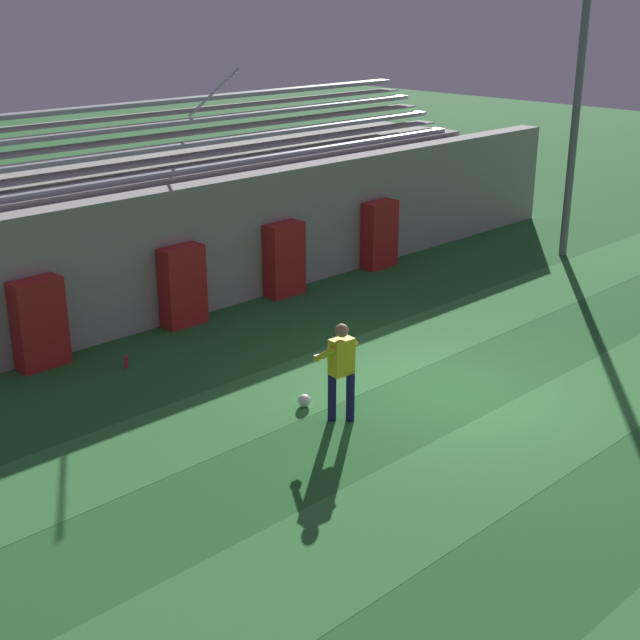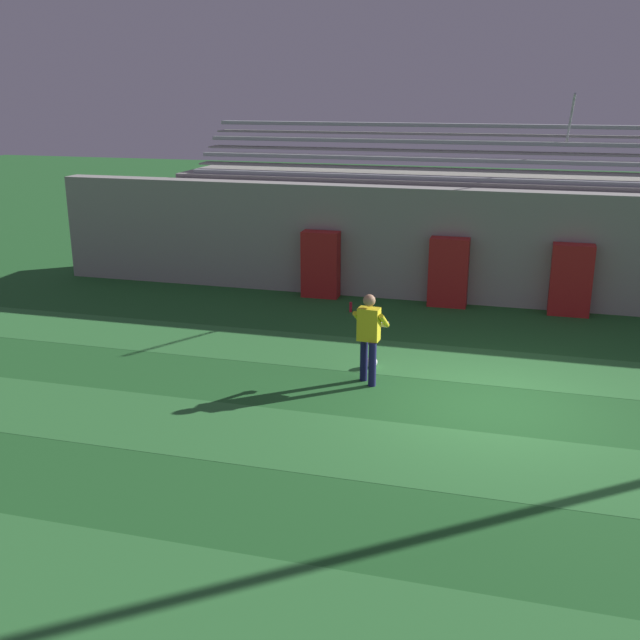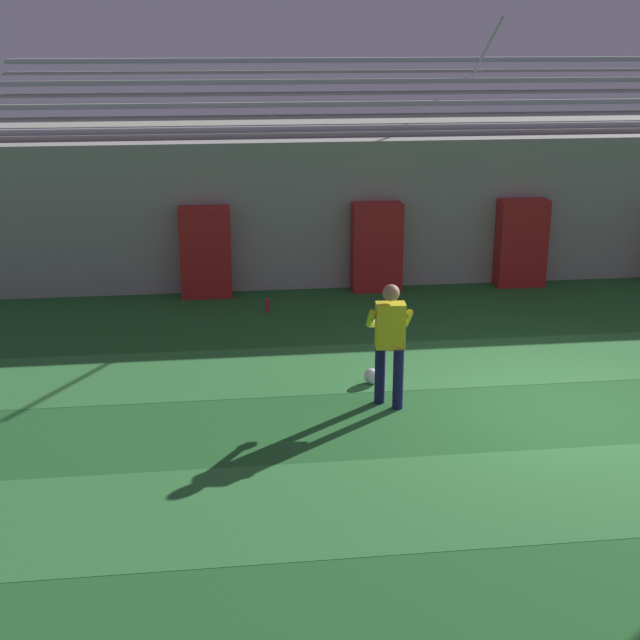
{
  "view_description": "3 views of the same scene",
  "coord_description": "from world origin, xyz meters",
  "px_view_note": "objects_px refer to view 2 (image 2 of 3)",
  "views": [
    {
      "loc": [
        -11.63,
        -8.64,
        6.51
      ],
      "look_at": [
        -2.36,
        0.89,
        1.66
      ],
      "focal_mm": 50.0,
      "sensor_mm": 36.0,
      "label": 1
    },
    {
      "loc": [
        0.24,
        -11.93,
        5.14
      ],
      "look_at": [
        -3.33,
        1.1,
        0.93
      ],
      "focal_mm": 42.0,
      "sensor_mm": 36.0,
      "label": 2
    },
    {
      "loc": [
        -4.53,
        -10.24,
        4.76
      ],
      "look_at": [
        -3.11,
        1.05,
        1.05
      ],
      "focal_mm": 50.0,
      "sensor_mm": 36.0,
      "label": 3
    }
  ],
  "objects_px": {
    "padding_pillar_gate_left": "(448,272)",
    "water_bottle": "(351,307)",
    "soccer_ball": "(372,362)",
    "padding_pillar_far_left": "(321,264)",
    "goalkeeper": "(369,333)",
    "padding_pillar_gate_right": "(571,280)"
  },
  "relations": [
    {
      "from": "padding_pillar_far_left",
      "to": "water_bottle",
      "type": "relative_size",
      "value": 7.04
    },
    {
      "from": "soccer_ball",
      "to": "padding_pillar_far_left",
      "type": "bearing_deg",
      "value": 116.12
    },
    {
      "from": "padding_pillar_gate_left",
      "to": "goalkeeper",
      "type": "xyz_separation_m",
      "value": [
        -0.84,
        -5.43,
        0.11
      ]
    },
    {
      "from": "padding_pillar_far_left",
      "to": "goalkeeper",
      "type": "height_order",
      "value": "padding_pillar_far_left"
    },
    {
      "from": "soccer_ball",
      "to": "water_bottle",
      "type": "distance_m",
      "value": 3.73
    },
    {
      "from": "goalkeeper",
      "to": "soccer_ball",
      "type": "height_order",
      "value": "goalkeeper"
    },
    {
      "from": "padding_pillar_gate_left",
      "to": "soccer_ball",
      "type": "xyz_separation_m",
      "value": [
        -0.93,
        -4.67,
        -0.73
      ]
    },
    {
      "from": "padding_pillar_gate_right",
      "to": "goalkeeper",
      "type": "relative_size",
      "value": 1.01
    },
    {
      "from": "padding_pillar_gate_right",
      "to": "padding_pillar_far_left",
      "type": "distance_m",
      "value": 6.06
    },
    {
      "from": "padding_pillar_far_left",
      "to": "goalkeeper",
      "type": "distance_m",
      "value": 5.93
    },
    {
      "from": "padding_pillar_gate_left",
      "to": "padding_pillar_far_left",
      "type": "height_order",
      "value": "same"
    },
    {
      "from": "padding_pillar_gate_left",
      "to": "water_bottle",
      "type": "bearing_deg",
      "value": -152.09
    },
    {
      "from": "padding_pillar_gate_left",
      "to": "padding_pillar_far_left",
      "type": "xyz_separation_m",
      "value": [
        -3.22,
        0.0,
        0.0
      ]
    },
    {
      "from": "goalkeeper",
      "to": "soccer_ball",
      "type": "relative_size",
      "value": 7.59
    },
    {
      "from": "soccer_ball",
      "to": "padding_pillar_gate_left",
      "type": "bearing_deg",
      "value": 78.71
    },
    {
      "from": "soccer_ball",
      "to": "water_bottle",
      "type": "relative_size",
      "value": 0.92
    },
    {
      "from": "padding_pillar_gate_left",
      "to": "soccer_ball",
      "type": "relative_size",
      "value": 7.68
    },
    {
      "from": "padding_pillar_gate_left",
      "to": "water_bottle",
      "type": "height_order",
      "value": "padding_pillar_gate_left"
    },
    {
      "from": "padding_pillar_gate_right",
      "to": "water_bottle",
      "type": "bearing_deg",
      "value": -167.1
    },
    {
      "from": "padding_pillar_gate_right",
      "to": "goalkeeper",
      "type": "xyz_separation_m",
      "value": [
        -3.68,
        -5.43,
        0.11
      ]
    },
    {
      "from": "padding_pillar_gate_right",
      "to": "soccer_ball",
      "type": "bearing_deg",
      "value": -128.93
    },
    {
      "from": "padding_pillar_far_left",
      "to": "soccer_ball",
      "type": "xyz_separation_m",
      "value": [
        2.29,
        -4.67,
        -0.73
      ]
    }
  ]
}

